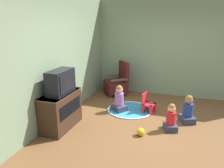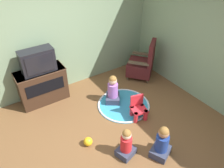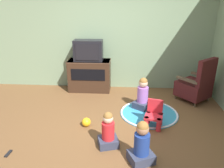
{
  "view_description": "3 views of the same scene",
  "coord_description": "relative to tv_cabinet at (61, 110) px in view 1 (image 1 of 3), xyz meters",
  "views": [
    {
      "loc": [
        -4.14,
        -0.58,
        2.21
      ],
      "look_at": [
        0.09,
        0.89,
        0.88
      ],
      "focal_mm": 35.0,
      "sensor_mm": 36.0,
      "label": 1
    },
    {
      "loc": [
        -1.37,
        -2.22,
        3.13
      ],
      "look_at": [
        0.49,
        0.59,
        0.76
      ],
      "focal_mm": 35.0,
      "sensor_mm": 36.0,
      "label": 2
    },
    {
      "loc": [
        0.37,
        -3.18,
        2.12
      ],
      "look_at": [
        0.12,
        0.59,
        0.65
      ],
      "focal_mm": 35.0,
      "sensor_mm": 36.0,
      "label": 3
    }
  ],
  "objects": [
    {
      "name": "play_mat",
      "position": [
        1.36,
        -1.13,
        -0.38
      ],
      "size": [
        1.14,
        1.14,
        0.04
      ],
      "color": "teal",
      "rests_on": "ground_plane"
    },
    {
      "name": "tv_cabinet",
      "position": [
        0.0,
        0.0,
        0.0
      ],
      "size": [
        1.01,
        0.47,
        0.76
      ],
      "color": "#382316",
      "rests_on": "ground_plane"
    },
    {
      "name": "black_armchair",
      "position": [
        2.41,
        -0.46,
        -0.03
      ],
      "size": [
        0.84,
        0.84,
        1.0
      ],
      "rotation": [
        0.0,
        0.0,
        3.84
      ],
      "color": "brown",
      "rests_on": "ground_plane"
    },
    {
      "name": "television",
      "position": [
        0.0,
        -0.04,
        0.61
      ],
      "size": [
        0.66,
        0.32,
        0.49
      ],
      "color": "black",
      "rests_on": "tv_cabinet"
    },
    {
      "name": "toy_ball",
      "position": [
        0.2,
        -1.66,
        -0.31
      ],
      "size": [
        0.16,
        0.16,
        0.16
      ],
      "color": "yellow",
      "rests_on": "ground_plane"
    },
    {
      "name": "yellow_kid_chair",
      "position": [
        1.39,
        -1.58,
        -0.21
      ],
      "size": [
        0.36,
        0.35,
        0.48
      ],
      "rotation": [
        0.0,
        0.0,
        -0.25
      ],
      "color": "red",
      "rests_on": "ground_plane"
    },
    {
      "name": "child_watching_right",
      "position": [
        1.24,
        -0.89,
        -0.11
      ],
      "size": [
        0.44,
        0.45,
        0.67
      ],
      "rotation": [
        0.0,
        0.0,
        0.97
      ],
      "color": "#33384C",
      "rests_on": "ground_plane"
    },
    {
      "name": "wall_back",
      "position": [
        0.26,
        0.31,
        1.02
      ],
      "size": [
        5.51,
        0.12,
        2.83
      ],
      "color": "gray",
      "rests_on": "ground_plane"
    },
    {
      "name": "child_watching_left",
      "position": [
        1.12,
        -2.51,
        -0.12
      ],
      "size": [
        0.41,
        0.39,
        0.64
      ],
      "rotation": [
        0.0,
        0.0,
        0.42
      ],
      "color": "#33384C",
      "rests_on": "ground_plane"
    },
    {
      "name": "wall_right",
      "position": [
        2.95,
        -2.22,
        1.02
      ],
      "size": [
        0.12,
        5.18,
        2.83
      ],
      "color": "gray",
      "rests_on": "ground_plane"
    },
    {
      "name": "child_watching_center",
      "position": [
        0.63,
        -2.19,
        -0.14
      ],
      "size": [
        0.36,
        0.33,
        0.58
      ],
      "rotation": [
        0.0,
        0.0,
        0.29
      ],
      "color": "#33384C",
      "rests_on": "ground_plane"
    },
    {
      "name": "ground_plane",
      "position": [
        0.51,
        -1.81,
        -0.39
      ],
      "size": [
        30.0,
        30.0,
        0.0
      ],
      "primitive_type": "plane",
      "color": "brown"
    }
  ]
}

